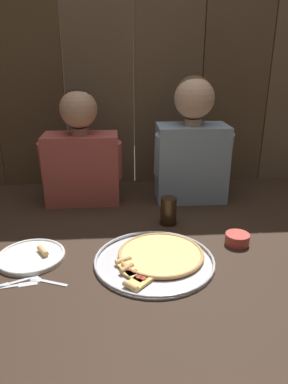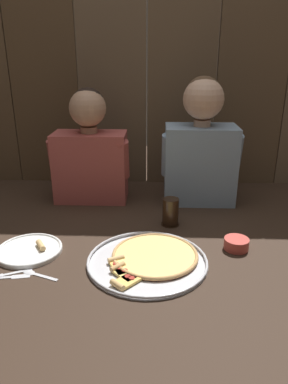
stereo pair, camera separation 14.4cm
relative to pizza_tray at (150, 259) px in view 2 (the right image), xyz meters
name	(u,v)px [view 2 (the right image)]	position (x,y,z in m)	size (l,w,h in m)	color
ground_plane	(141,244)	(-0.04, 0.13, -0.01)	(3.20, 3.20, 0.00)	#332319
pizza_tray	(150,259)	(0.00, 0.00, 0.00)	(0.43, 0.43, 0.03)	silver
dinner_plate	(30,250)	(-0.45, 0.05, 0.00)	(0.25, 0.25, 0.03)	white
drinking_glass	(171,212)	(0.08, 0.30, 0.05)	(0.08, 0.08, 0.12)	black
dipping_bowl	(236,243)	(0.33, 0.10, 0.01)	(0.09, 0.09, 0.04)	#CC4C42
table_fork	(10,274)	(-0.47, -0.10, -0.01)	(0.12, 0.07, 0.01)	silver
table_knife	(7,277)	(-0.47, -0.12, -0.01)	(0.16, 0.05, 0.01)	silver
table_spoon	(34,273)	(-0.39, -0.10, -0.01)	(0.14, 0.07, 0.01)	silver
diner_left	(90,150)	(-0.31, 0.59, 0.25)	(0.39, 0.19, 0.55)	#AD4C47
diner_right	(201,145)	(0.23, 0.59, 0.28)	(0.38, 0.20, 0.61)	#849EB7
wooden_backdrop_wall	(147,72)	(-0.04, 0.87, 0.60)	(2.19, 0.03, 1.22)	brown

